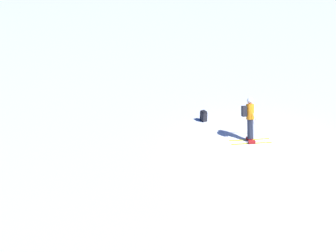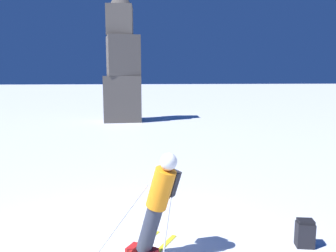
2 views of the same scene
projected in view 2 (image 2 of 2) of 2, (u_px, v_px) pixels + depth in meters
skier at (158, 200)px, 5.24m from camera, size 1.53×1.71×1.86m
rock_pillar at (122, 67)px, 22.09m from camera, size 2.50×2.19×8.82m
spare_backpack at (305, 233)px, 5.77m from camera, size 0.34×0.28×0.50m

